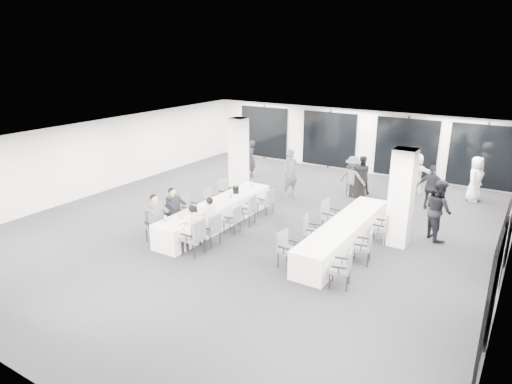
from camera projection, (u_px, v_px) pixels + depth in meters
room at (297, 180)px, 14.51m from camera, size 14.04×16.04×2.84m
column_left at (239, 153)px, 18.06m from camera, size 0.60×0.60×2.80m
column_right at (401, 198)px, 12.74m from camera, size 0.60×0.60×2.80m
banquet_table_main at (217, 214)px, 14.43m from camera, size 0.90×5.00×0.75m
banquet_table_side at (344, 235)px, 12.82m from camera, size 0.90×5.00×0.75m
cocktail_table at (356, 181)px, 17.25m from camera, size 0.81×0.81×1.13m
chair_main_left_near at (154, 223)px, 13.24m from camera, size 0.56×0.60×0.95m
chair_main_left_second at (171, 216)px, 13.83m from camera, size 0.56×0.58×0.92m
chair_main_left_mid at (189, 207)px, 14.52m from camera, size 0.55×0.59×0.96m
chair_main_left_fourth at (211, 200)px, 15.41m from camera, size 0.44×0.49×0.86m
chair_main_left_far at (226, 191)px, 16.11m from camera, size 0.53×0.58×0.96m
chair_main_right_near at (195, 235)px, 12.26m from camera, size 0.53×0.59×1.03m
chair_main_right_second at (212, 228)px, 12.89m from camera, size 0.49×0.55×0.94m
chair_main_right_mid at (234, 218)px, 13.79m from camera, size 0.47×0.51×0.86m
chair_main_right_fourth at (249, 209)px, 14.41m from camera, size 0.53×0.57×0.95m
chair_main_right_far at (267, 200)px, 15.36m from camera, size 0.50×0.53×0.87m
chair_side_left_near at (286, 247)px, 11.70m from camera, size 0.52×0.57×0.94m
chair_side_left_mid at (310, 229)px, 12.82m from camera, size 0.57×0.59×0.92m
chair_side_left_far at (329, 214)px, 13.90m from camera, size 0.53×0.59×1.00m
chair_side_right_near at (344, 266)px, 10.65m from camera, size 0.57×0.60×0.95m
chair_side_right_mid at (365, 245)px, 11.84m from camera, size 0.55×0.58×0.92m
chair_side_right_far at (383, 226)px, 13.07m from camera, size 0.52×0.56×0.93m
seated_guest_a at (157, 216)px, 13.06m from camera, size 0.50×0.38×1.44m
seated_guest_b at (175, 208)px, 13.67m from camera, size 0.50×0.38×1.44m
seated_guest_c at (190, 226)px, 12.28m from camera, size 0.50×0.38×1.44m
seated_guest_d at (207, 218)px, 12.89m from camera, size 0.50×0.38×1.44m
standing_guest_a at (291, 170)px, 17.03m from camera, size 0.88×0.94×2.05m
standing_guest_b at (361, 172)px, 17.39m from camera, size 0.95×0.87×1.69m
standing_guest_c at (353, 174)px, 17.02m from camera, size 1.20×0.71×1.77m
standing_guest_d at (432, 185)px, 15.67m from camera, size 1.13×0.73×1.80m
standing_guest_e at (476, 176)px, 16.56m from camera, size 0.71×0.99×1.88m
standing_guest_f at (417, 171)px, 17.45m from camera, size 1.65×0.63×1.79m
standing_guest_g at (251, 156)px, 19.69m from camera, size 0.81×0.84×1.80m
standing_guest_h at (439, 206)px, 13.23m from camera, size 1.10×1.14×2.04m
ice_bucket_near at (193, 210)px, 13.31m from camera, size 0.23×0.23×0.26m
ice_bucket_far at (236, 190)px, 15.22m from camera, size 0.21×0.21×0.24m
water_bottle_a at (165, 219)px, 12.66m from camera, size 0.07×0.07×0.21m
water_bottle_b at (231, 196)px, 14.63m from camera, size 0.08×0.08×0.24m
water_bottle_c at (252, 185)px, 15.82m from camera, size 0.07×0.07×0.23m
plate_a at (181, 218)px, 13.02m from camera, size 0.19×0.19×0.03m
plate_b at (188, 220)px, 12.86m from camera, size 0.19×0.19×0.03m
plate_c at (203, 209)px, 13.77m from camera, size 0.22×0.22×0.03m
wine_glass at (180, 219)px, 12.49m from camera, size 0.09×0.09×0.22m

